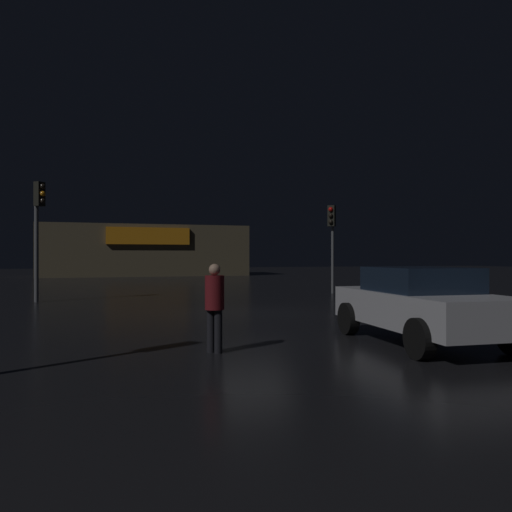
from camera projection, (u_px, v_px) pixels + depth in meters
ground_plane at (249, 313)px, 14.90m from camera, size 120.00×120.00×0.00m
store_building at (145, 251)px, 44.57m from camera, size 17.43×7.00×4.37m
traffic_signal_opposite at (332, 229)px, 22.88m from camera, size 0.42×0.43×4.01m
traffic_signal_cross_left at (38, 219)px, 18.55m from camera, size 0.42×0.42×4.45m
car_near at (421, 303)px, 9.79m from camera, size 2.26×4.30×1.48m
pedestrian at (215, 301)px, 8.83m from camera, size 0.48×0.48×1.56m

